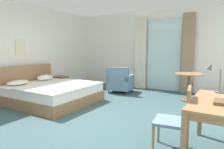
{
  "coord_description": "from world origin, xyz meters",
  "views": [
    {
      "loc": [
        2.45,
        -3.07,
        1.41
      ],
      "look_at": [
        0.15,
        0.84,
        0.82
      ],
      "focal_mm": 31.98,
      "sensor_mm": 36.0,
      "label": 1
    }
  ],
  "objects_px": {
    "writing_desk": "(216,108)",
    "armchair_by_window": "(120,82)",
    "nightstand": "(60,83)",
    "bed": "(50,92)",
    "desk_lamp": "(213,72)",
    "desk_chair": "(178,117)",
    "round_cafe_table": "(189,80)",
    "framed_picture": "(20,48)"
  },
  "relations": [
    {
      "from": "desk_lamp",
      "to": "framed_picture",
      "type": "xyz_separation_m",
      "value": [
        -4.97,
        0.25,
        0.39
      ]
    },
    {
      "from": "desk_chair",
      "to": "desk_lamp",
      "type": "height_order",
      "value": "desk_lamp"
    },
    {
      "from": "armchair_by_window",
      "to": "round_cafe_table",
      "type": "bearing_deg",
      "value": 0.02
    },
    {
      "from": "nightstand",
      "to": "armchair_by_window",
      "type": "relative_size",
      "value": 0.57
    },
    {
      "from": "armchair_by_window",
      "to": "nightstand",
      "type": "bearing_deg",
      "value": -160.02
    },
    {
      "from": "nightstand",
      "to": "desk_chair",
      "type": "xyz_separation_m",
      "value": [
        4.4,
        -2.24,
        0.26
      ]
    },
    {
      "from": "nightstand",
      "to": "desk_chair",
      "type": "height_order",
      "value": "desk_chair"
    },
    {
      "from": "nightstand",
      "to": "desk_lamp",
      "type": "distance_m",
      "value": 5.04
    },
    {
      "from": "nightstand",
      "to": "writing_desk",
      "type": "height_order",
      "value": "writing_desk"
    },
    {
      "from": "writing_desk",
      "to": "round_cafe_table",
      "type": "relative_size",
      "value": 1.72
    },
    {
      "from": "desk_chair",
      "to": "armchair_by_window",
      "type": "xyz_separation_m",
      "value": [
        -2.46,
        2.95,
        -0.16
      ]
    },
    {
      "from": "round_cafe_table",
      "to": "framed_picture",
      "type": "distance_m",
      "value": 4.8
    },
    {
      "from": "desk_chair",
      "to": "desk_lamp",
      "type": "distance_m",
      "value": 0.96
    },
    {
      "from": "nightstand",
      "to": "framed_picture",
      "type": "xyz_separation_m",
      "value": [
        -0.24,
        -1.28,
        1.2
      ]
    },
    {
      "from": "armchair_by_window",
      "to": "desk_chair",
      "type": "bearing_deg",
      "value": -50.19
    },
    {
      "from": "round_cafe_table",
      "to": "nightstand",
      "type": "bearing_deg",
      "value": -170.06
    },
    {
      "from": "bed",
      "to": "framed_picture",
      "type": "xyz_separation_m",
      "value": [
        -1.14,
        -0.0,
        1.18
      ]
    },
    {
      "from": "writing_desk",
      "to": "desk_lamp",
      "type": "xyz_separation_m",
      "value": [
        -0.1,
        0.58,
        0.39
      ]
    },
    {
      "from": "nightstand",
      "to": "desk_lamp",
      "type": "xyz_separation_m",
      "value": [
        4.74,
        -1.53,
        0.81
      ]
    },
    {
      "from": "round_cafe_table",
      "to": "framed_picture",
      "type": "relative_size",
      "value": 1.83
    },
    {
      "from": "writing_desk",
      "to": "desk_lamp",
      "type": "relative_size",
      "value": 2.82
    },
    {
      "from": "desk_lamp",
      "to": "round_cafe_table",
      "type": "xyz_separation_m",
      "value": [
        -0.69,
        2.24,
        -0.5
      ]
    },
    {
      "from": "nightstand",
      "to": "framed_picture",
      "type": "relative_size",
      "value": 1.17
    },
    {
      "from": "armchair_by_window",
      "to": "framed_picture",
      "type": "relative_size",
      "value": 2.05
    },
    {
      "from": "desk_chair",
      "to": "desk_lamp",
      "type": "xyz_separation_m",
      "value": [
        0.33,
        0.71,
        0.55
      ]
    },
    {
      "from": "writing_desk",
      "to": "round_cafe_table",
      "type": "height_order",
      "value": "writing_desk"
    },
    {
      "from": "nightstand",
      "to": "round_cafe_table",
      "type": "distance_m",
      "value": 4.12
    },
    {
      "from": "bed",
      "to": "desk_lamp",
      "type": "height_order",
      "value": "desk_lamp"
    },
    {
      "from": "bed",
      "to": "round_cafe_table",
      "type": "distance_m",
      "value": 3.73
    },
    {
      "from": "round_cafe_table",
      "to": "framed_picture",
      "type": "bearing_deg",
      "value": -155.04
    },
    {
      "from": "bed",
      "to": "framed_picture",
      "type": "relative_size",
      "value": 5.3
    },
    {
      "from": "armchair_by_window",
      "to": "desk_lamp",
      "type": "bearing_deg",
      "value": -38.76
    },
    {
      "from": "desk_lamp",
      "to": "bed",
      "type": "bearing_deg",
      "value": 176.26
    },
    {
      "from": "writing_desk",
      "to": "armchair_by_window",
      "type": "relative_size",
      "value": 1.54
    },
    {
      "from": "desk_lamp",
      "to": "armchair_by_window",
      "type": "xyz_separation_m",
      "value": [
        -2.79,
        2.24,
        -0.71
      ]
    },
    {
      "from": "nightstand",
      "to": "framed_picture",
      "type": "distance_m",
      "value": 1.77
    },
    {
      "from": "bed",
      "to": "armchair_by_window",
      "type": "relative_size",
      "value": 2.59
    },
    {
      "from": "desk_chair",
      "to": "armchair_by_window",
      "type": "height_order",
      "value": "desk_chair"
    },
    {
      "from": "desk_chair",
      "to": "desk_lamp",
      "type": "relative_size",
      "value": 1.99
    },
    {
      "from": "bed",
      "to": "desk_lamp",
      "type": "xyz_separation_m",
      "value": [
        3.84,
        -0.25,
        0.79
      ]
    },
    {
      "from": "nightstand",
      "to": "armchair_by_window",
      "type": "bearing_deg",
      "value": 19.98
    },
    {
      "from": "writing_desk",
      "to": "desk_chair",
      "type": "xyz_separation_m",
      "value": [
        -0.43,
        -0.13,
        -0.16
      ]
    }
  ]
}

